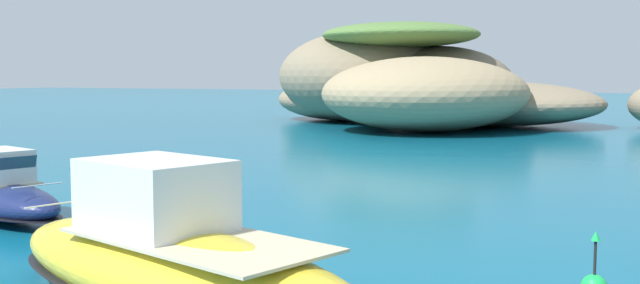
{
  "coord_description": "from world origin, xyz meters",
  "views": [
    {
      "loc": [
        9.8,
        -8.01,
        4.73
      ],
      "look_at": [
        -0.66,
        13.95,
        2.55
      ],
      "focal_mm": 42.26,
      "sensor_mm": 36.0,
      "label": 1
    }
  ],
  "objects": [
    {
      "name": "islet_large",
      "position": [
        -13.5,
        60.81,
        3.69
      ],
      "size": [
        38.69,
        32.77,
        9.62
      ],
      "color": "#9E8966",
      "rests_on": "ground"
    },
    {
      "name": "motorboat_yellow",
      "position": [
        0.76,
        4.01,
        1.02
      ],
      "size": [
        10.77,
        5.92,
        3.04
      ],
      "color": "yellow",
      "rests_on": "ground"
    }
  ]
}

